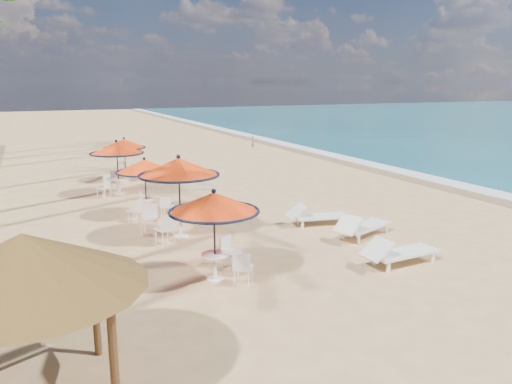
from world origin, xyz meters
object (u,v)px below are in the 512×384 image
at_px(station_0, 217,211).
at_px(station_4, 126,149).
at_px(station_1, 176,175).
at_px(palapa, 24,262).
at_px(lounger_near, 398,252).
at_px(lounger_mid, 361,226).
at_px(station_2, 145,173).
at_px(lounger_far, 315,215).
at_px(station_3, 116,154).

relative_size(station_0, station_4, 1.07).
bearing_deg(station_1, station_4, 88.30).
distance_m(station_1, palapa, 8.14).
bearing_deg(lounger_near, palapa, -168.39).
relative_size(station_1, lounger_mid, 1.11).
distance_m(station_2, station_4, 7.09).
xyz_separation_m(station_0, station_2, (-0.25, 6.57, -0.17)).
xyz_separation_m(station_4, lounger_far, (4.24, -10.55, -1.20)).
distance_m(lounger_mid, lounger_far, 1.88).
height_order(station_1, station_4, station_1).
xyz_separation_m(station_2, station_3, (-0.36, 4.04, 0.16)).
xyz_separation_m(lounger_near, lounger_far, (0.00, 4.13, -0.02)).
bearing_deg(station_1, lounger_mid, -25.10).
distance_m(station_2, station_3, 4.06).
distance_m(station_2, lounger_mid, 7.65).
bearing_deg(station_0, station_2, 92.16).
bearing_deg(lounger_near, lounger_mid, 73.38).
relative_size(lounger_near, lounger_mid, 0.96).
relative_size(station_1, station_3, 1.10).
xyz_separation_m(lounger_mid, palapa, (-9.26, -4.61, 1.84)).
height_order(station_1, station_3, station_1).
relative_size(station_4, lounger_far, 0.98).
bearing_deg(station_3, station_4, 72.35).
bearing_deg(station_4, station_1, -91.70).
bearing_deg(palapa, lounger_far, 36.36).
xyz_separation_m(lounger_far, palapa, (-8.70, -6.40, 1.86)).
bearing_deg(station_1, station_3, 95.48).
height_order(lounger_near, lounger_far, lounger_near).
height_order(station_2, station_3, station_3).
distance_m(station_2, palapa, 10.64).
bearing_deg(station_2, lounger_mid, -44.38).
distance_m(lounger_far, palapa, 10.96).
bearing_deg(lounger_near, station_4, 103.06).
height_order(station_2, palapa, palapa).
distance_m(station_2, lounger_far, 6.09).
relative_size(station_2, lounger_mid, 0.92).
bearing_deg(lounger_near, station_3, 110.99).
xyz_separation_m(station_0, lounger_mid, (5.16, 1.28, -1.35)).
distance_m(station_4, palapa, 17.54).
bearing_deg(lounger_far, palapa, -131.68).
relative_size(station_1, station_2, 1.21).
bearing_deg(palapa, station_4, 75.27).
relative_size(station_2, lounger_near, 0.96).
xyz_separation_m(station_1, station_3, (-0.67, 6.94, -0.25)).
distance_m(station_1, station_4, 9.97).
bearing_deg(station_3, lounger_near, -65.99).
height_order(station_2, lounger_near, station_2).
bearing_deg(station_1, palapa, -120.75).
distance_m(station_1, lounger_near, 6.74).
relative_size(lounger_near, palapa, 0.65).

